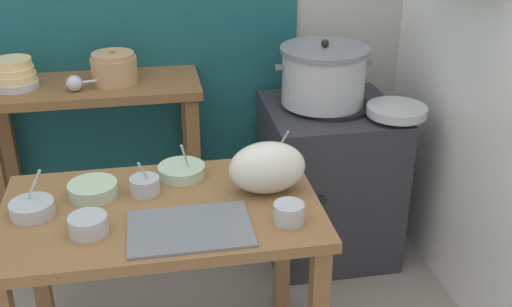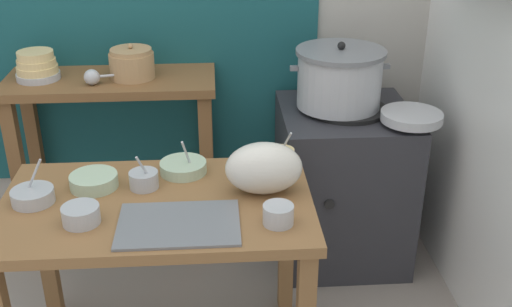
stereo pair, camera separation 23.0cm
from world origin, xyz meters
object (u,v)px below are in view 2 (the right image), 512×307
ladle (95,77)px  prep_bowl_0 (183,167)px  prep_bowl_5 (144,179)px  plastic_bag (264,168)px  prep_table (159,227)px  steamer_pot (339,78)px  stove_block (342,183)px  bowl_stack_enamel (37,66)px  prep_bowl_1 (81,214)px  wide_pan (412,117)px  prep_bowl_2 (94,180)px  clay_pot (132,64)px  back_shelf_table (114,123)px  prep_bowl_4 (281,156)px  serving_tray (179,224)px  prep_bowl_6 (278,214)px  prep_bowl_3 (33,195)px

ladle → prep_bowl_0: (0.40, -0.53, -0.19)m
prep_bowl_5 → plastic_bag: bearing=-8.4°
prep_table → prep_bowl_0: prep_bowl_0 is taller
steamer_pot → prep_table: bearing=-137.4°
stove_block → bowl_stack_enamel: size_ratio=4.01×
prep_bowl_1 → wide_pan: bearing=26.4°
prep_bowl_1 → prep_bowl_2: size_ratio=0.72×
prep_table → clay_pot: size_ratio=5.43×
back_shelf_table → stove_block: (1.08, -0.13, -0.30)m
stove_block → prep_bowl_2: (-1.05, -0.58, 0.36)m
plastic_bag → prep_bowl_2: size_ratio=1.58×
prep_bowl_5 → prep_bowl_4: bearing=16.4°
stove_block → serving_tray: bearing=-130.2°
stove_block → bowl_stack_enamel: 1.52m
prep_bowl_4 → prep_bowl_5: (-0.52, -0.15, -0.00)m
stove_block → prep_bowl_6: bearing=-114.9°
serving_tray → prep_bowl_1: (-0.32, 0.04, 0.03)m
serving_tray → prep_bowl_3: 0.55m
stove_block → back_shelf_table: bearing=173.1°
prep_table → steamer_pot: (0.78, 0.72, 0.30)m
clay_pot → prep_bowl_4: (0.62, -0.57, -0.21)m
prep_bowl_2 → clay_pot: bearing=83.6°
back_shelf_table → prep_bowl_2: (0.03, -0.71, 0.07)m
wide_pan → prep_bowl_2: bearing=-163.0°
bowl_stack_enamel → prep_bowl_3: size_ratio=1.20×
ladle → prep_bowl_2: size_ratio=1.62×
bowl_stack_enamel → prep_bowl_6: bowl_stack_enamel is taller
prep_bowl_4 → prep_bowl_0: bearing=-173.6°
plastic_bag → prep_bowl_4: plastic_bag is taller
prep_table → prep_bowl_3: bearing=177.6°
back_shelf_table → serving_tray: 1.06m
prep_bowl_0 → prep_bowl_1: prep_bowl_0 is taller
steamer_pot → prep_bowl_1: steamer_pot is taller
serving_tray → prep_bowl_1: size_ratio=3.21×
prep_table → back_shelf_table: back_shelf_table is taller
stove_block → wide_pan: size_ratio=2.92×
plastic_bag → prep_bowl_4: (0.09, 0.22, -0.06)m
back_shelf_table → prep_bowl_5: size_ratio=6.85×
clay_pot → bowl_stack_enamel: clay_pot is taller
back_shelf_table → clay_pot: 0.31m
steamer_pot → prep_bowl_2: (-1.01, -0.60, -0.17)m
clay_pot → prep_bowl_4: clay_pot is taller
ladle → stove_block: bearing=-2.3°
prep_bowl_0 → prep_bowl_4: size_ratio=1.22×
prep_bowl_0 → prep_bowl_2: 0.34m
steamer_pot → serving_tray: 1.14m
prep_bowl_0 → prep_bowl_4: bearing=6.4°
wide_pan → prep_bowl_3: prep_bowl_3 is taller
ladle → plastic_bag: ladle is taller
bowl_stack_enamel → prep_bowl_5: bearing=-54.2°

